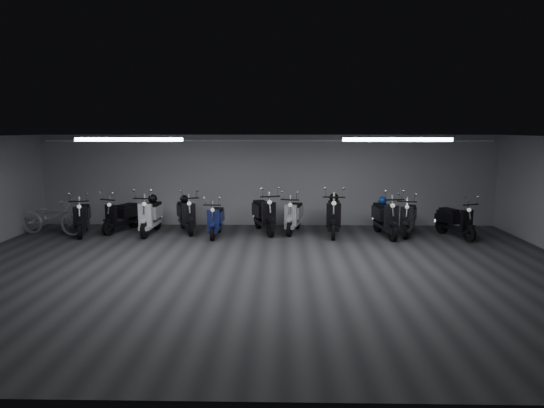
{
  "coord_description": "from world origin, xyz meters",
  "views": [
    {
      "loc": [
        0.45,
        -9.96,
        2.97
      ],
      "look_at": [
        0.18,
        2.5,
        1.05
      ],
      "focal_mm": 32.17,
      "sensor_mm": 36.0,
      "label": 1
    }
  ],
  "objects_px": {
    "scooter_1": "(121,210)",
    "scooter_4": "(216,215)",
    "scooter_5": "(264,209)",
    "scooter_8": "(385,212)",
    "scooter_2": "(150,210)",
    "bicycle": "(51,213)",
    "scooter_6": "(294,211)",
    "helmet_2": "(153,199)",
    "scooter_9": "(409,213)",
    "helmet_0": "(334,198)",
    "helmet_3": "(184,199)",
    "scooter_3": "(186,210)",
    "scooter_7": "(334,210)",
    "helmet_1": "(383,200)",
    "scooter_0": "(82,212)",
    "scooter_10": "(456,215)"
  },
  "relations": [
    {
      "from": "bicycle",
      "to": "scooter_6",
      "type": "bearing_deg",
      "value": -73.88
    },
    {
      "from": "scooter_1",
      "to": "scooter_9",
      "type": "bearing_deg",
      "value": 19.32
    },
    {
      "from": "scooter_3",
      "to": "helmet_3",
      "type": "distance_m",
      "value": 0.37
    },
    {
      "from": "scooter_8",
      "to": "helmet_1",
      "type": "height_order",
      "value": "scooter_8"
    },
    {
      "from": "scooter_5",
      "to": "helmet_0",
      "type": "relative_size",
      "value": 7.15
    },
    {
      "from": "scooter_3",
      "to": "scooter_4",
      "type": "bearing_deg",
      "value": -52.72
    },
    {
      "from": "scooter_9",
      "to": "helmet_1",
      "type": "bearing_deg",
      "value": -165.65
    },
    {
      "from": "scooter_1",
      "to": "helmet_2",
      "type": "distance_m",
      "value": 1.01
    },
    {
      "from": "helmet_3",
      "to": "scooter_10",
      "type": "bearing_deg",
      "value": -5.96
    },
    {
      "from": "scooter_7",
      "to": "scooter_9",
      "type": "height_order",
      "value": "scooter_7"
    },
    {
      "from": "scooter_5",
      "to": "scooter_8",
      "type": "xyz_separation_m",
      "value": [
        3.39,
        -0.42,
        -0.01
      ]
    },
    {
      "from": "scooter_5",
      "to": "helmet_0",
      "type": "bearing_deg",
      "value": -18.58
    },
    {
      "from": "scooter_0",
      "to": "helmet_0",
      "type": "relative_size",
      "value": 6.53
    },
    {
      "from": "scooter_6",
      "to": "helmet_1",
      "type": "relative_size",
      "value": 7.52
    },
    {
      "from": "scooter_9",
      "to": "scooter_1",
      "type": "bearing_deg",
      "value": -161.73
    },
    {
      "from": "helmet_1",
      "to": "helmet_3",
      "type": "relative_size",
      "value": 0.97
    },
    {
      "from": "scooter_5",
      "to": "helmet_3",
      "type": "relative_size",
      "value": 8.01
    },
    {
      "from": "scooter_5",
      "to": "helmet_2",
      "type": "distance_m",
      "value": 3.23
    },
    {
      "from": "scooter_6",
      "to": "scooter_0",
      "type": "bearing_deg",
      "value": -162.9
    },
    {
      "from": "bicycle",
      "to": "helmet_3",
      "type": "distance_m",
      "value": 3.72
    },
    {
      "from": "scooter_3",
      "to": "scooter_2",
      "type": "bearing_deg",
      "value": 175.94
    },
    {
      "from": "scooter_1",
      "to": "helmet_2",
      "type": "bearing_deg",
      "value": 18.65
    },
    {
      "from": "scooter_2",
      "to": "scooter_8",
      "type": "distance_m",
      "value": 6.62
    },
    {
      "from": "scooter_5",
      "to": "scooter_8",
      "type": "relative_size",
      "value": 1.01
    },
    {
      "from": "scooter_2",
      "to": "bicycle",
      "type": "relative_size",
      "value": 0.96
    },
    {
      "from": "scooter_4",
      "to": "helmet_1",
      "type": "relative_size",
      "value": 7.01
    },
    {
      "from": "scooter_2",
      "to": "scooter_7",
      "type": "height_order",
      "value": "scooter_7"
    },
    {
      "from": "scooter_6",
      "to": "helmet_1",
      "type": "bearing_deg",
      "value": 7.94
    },
    {
      "from": "scooter_9",
      "to": "helmet_1",
      "type": "relative_size",
      "value": 7.51
    },
    {
      "from": "scooter_1",
      "to": "scooter_4",
      "type": "distance_m",
      "value": 2.89
    },
    {
      "from": "scooter_1",
      "to": "scooter_10",
      "type": "bearing_deg",
      "value": 17.99
    },
    {
      "from": "scooter_6",
      "to": "scooter_8",
      "type": "distance_m",
      "value": 2.58
    },
    {
      "from": "scooter_6",
      "to": "helmet_2",
      "type": "distance_m",
      "value": 4.09
    },
    {
      "from": "scooter_1",
      "to": "scooter_10",
      "type": "xyz_separation_m",
      "value": [
        9.46,
        -0.57,
        -0.01
      ]
    },
    {
      "from": "scooter_6",
      "to": "helmet_3",
      "type": "height_order",
      "value": "scooter_6"
    },
    {
      "from": "bicycle",
      "to": "helmet_0",
      "type": "bearing_deg",
      "value": -74.83
    },
    {
      "from": "scooter_5",
      "to": "helmet_0",
      "type": "height_order",
      "value": "scooter_5"
    },
    {
      "from": "scooter_9",
      "to": "helmet_1",
      "type": "distance_m",
      "value": 0.8
    },
    {
      "from": "scooter_2",
      "to": "scooter_10",
      "type": "distance_m",
      "value": 8.53
    },
    {
      "from": "scooter_0",
      "to": "scooter_8",
      "type": "height_order",
      "value": "scooter_8"
    },
    {
      "from": "helmet_0",
      "to": "bicycle",
      "type": "bearing_deg",
      "value": -177.16
    },
    {
      "from": "scooter_8",
      "to": "scooter_9",
      "type": "relative_size",
      "value": 1.08
    },
    {
      "from": "scooter_3",
      "to": "helmet_0",
      "type": "xyz_separation_m",
      "value": [
        4.27,
        -0.07,
        0.37
      ]
    },
    {
      "from": "scooter_3",
      "to": "scooter_6",
      "type": "xyz_separation_m",
      "value": [
        3.12,
        -0.01,
        -0.02
      ]
    },
    {
      "from": "helmet_1",
      "to": "scooter_5",
      "type": "bearing_deg",
      "value": 177.17
    },
    {
      "from": "scooter_8",
      "to": "scooter_6",
      "type": "bearing_deg",
      "value": 161.87
    },
    {
      "from": "scooter_1",
      "to": "helmet_3",
      "type": "xyz_separation_m",
      "value": [
        1.81,
        0.23,
        0.31
      ]
    },
    {
      "from": "bicycle",
      "to": "helmet_0",
      "type": "relative_size",
      "value": 7.29
    },
    {
      "from": "scooter_2",
      "to": "helmet_0",
      "type": "height_order",
      "value": "scooter_2"
    },
    {
      "from": "helmet_3",
      "to": "scooter_1",
      "type": "bearing_deg",
      "value": -172.87
    }
  ]
}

